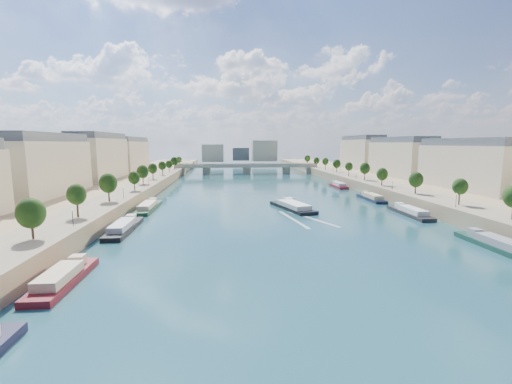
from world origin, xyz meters
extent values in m
plane|color=#0D363B|center=(0.00, 100.00, 0.00)|extent=(700.00, 700.00, 0.00)
cube|color=#9E8460|center=(-72.00, 100.00, 2.50)|extent=(44.00, 520.00, 5.00)
cube|color=#9E8460|center=(72.00, 100.00, 2.50)|extent=(44.00, 520.00, 5.00)
cube|color=gray|center=(-57.00, 100.00, 5.05)|extent=(14.00, 520.00, 0.10)
cube|color=gray|center=(57.00, 100.00, 5.05)|extent=(14.00, 520.00, 0.10)
cylinder|color=#382B1E|center=(-55.00, 18.00, 6.91)|extent=(0.50, 0.50, 3.82)
ellipsoid|color=black|center=(-55.00, 18.00, 10.50)|extent=(4.80, 4.80, 5.52)
cylinder|color=#382B1E|center=(-55.00, 42.00, 6.91)|extent=(0.50, 0.50, 3.82)
ellipsoid|color=black|center=(-55.00, 42.00, 10.50)|extent=(4.80, 4.80, 5.52)
cylinder|color=#382B1E|center=(-55.00, 66.00, 6.91)|extent=(0.50, 0.50, 3.82)
ellipsoid|color=black|center=(-55.00, 66.00, 10.50)|extent=(4.80, 4.80, 5.52)
cylinder|color=#382B1E|center=(-55.00, 90.00, 6.91)|extent=(0.50, 0.50, 3.82)
ellipsoid|color=black|center=(-55.00, 90.00, 10.50)|extent=(4.80, 4.80, 5.52)
cylinder|color=#382B1E|center=(-55.00, 114.00, 6.91)|extent=(0.50, 0.50, 3.82)
ellipsoid|color=black|center=(-55.00, 114.00, 10.50)|extent=(4.80, 4.80, 5.52)
cylinder|color=#382B1E|center=(-55.00, 138.00, 6.91)|extent=(0.50, 0.50, 3.82)
ellipsoid|color=black|center=(-55.00, 138.00, 10.50)|extent=(4.80, 4.80, 5.52)
cylinder|color=#382B1E|center=(-55.00, 162.00, 6.91)|extent=(0.50, 0.50, 3.82)
ellipsoid|color=black|center=(-55.00, 162.00, 10.50)|extent=(4.80, 4.80, 5.52)
cylinder|color=#382B1E|center=(-55.00, 186.00, 6.91)|extent=(0.50, 0.50, 3.82)
ellipsoid|color=black|center=(-55.00, 186.00, 10.50)|extent=(4.80, 4.80, 5.52)
cylinder|color=#382B1E|center=(-55.00, 210.00, 6.91)|extent=(0.50, 0.50, 3.82)
ellipsoid|color=black|center=(-55.00, 210.00, 10.50)|extent=(4.80, 4.80, 5.52)
cylinder|color=#382B1E|center=(-55.00, 234.00, 6.91)|extent=(0.50, 0.50, 3.82)
ellipsoid|color=black|center=(-55.00, 234.00, 10.50)|extent=(4.80, 4.80, 5.52)
cylinder|color=#382B1E|center=(55.00, 50.00, 6.91)|extent=(0.50, 0.50, 3.82)
ellipsoid|color=black|center=(55.00, 50.00, 10.50)|extent=(4.80, 4.80, 5.52)
cylinder|color=#382B1E|center=(55.00, 74.00, 6.91)|extent=(0.50, 0.50, 3.82)
ellipsoid|color=black|center=(55.00, 74.00, 10.50)|extent=(4.80, 4.80, 5.52)
cylinder|color=#382B1E|center=(55.00, 98.00, 6.91)|extent=(0.50, 0.50, 3.82)
ellipsoid|color=black|center=(55.00, 98.00, 10.50)|extent=(4.80, 4.80, 5.52)
cylinder|color=#382B1E|center=(55.00, 122.00, 6.91)|extent=(0.50, 0.50, 3.82)
ellipsoid|color=black|center=(55.00, 122.00, 10.50)|extent=(4.80, 4.80, 5.52)
cylinder|color=#382B1E|center=(55.00, 146.00, 6.91)|extent=(0.50, 0.50, 3.82)
ellipsoid|color=black|center=(55.00, 146.00, 10.50)|extent=(4.80, 4.80, 5.52)
cylinder|color=#382B1E|center=(55.00, 170.00, 6.91)|extent=(0.50, 0.50, 3.82)
ellipsoid|color=black|center=(55.00, 170.00, 10.50)|extent=(4.80, 4.80, 5.52)
cylinder|color=#382B1E|center=(55.00, 194.00, 6.91)|extent=(0.50, 0.50, 3.82)
ellipsoid|color=black|center=(55.00, 194.00, 10.50)|extent=(4.80, 4.80, 5.52)
cylinder|color=#382B1E|center=(55.00, 218.00, 6.91)|extent=(0.50, 0.50, 3.82)
ellipsoid|color=black|center=(55.00, 218.00, 10.50)|extent=(4.80, 4.80, 5.52)
cylinder|color=#382B1E|center=(55.00, 242.00, 6.91)|extent=(0.50, 0.50, 3.82)
ellipsoid|color=black|center=(55.00, 242.00, 10.50)|extent=(4.80, 4.80, 5.52)
cylinder|color=black|center=(-52.50, 30.00, 7.00)|extent=(0.14, 0.14, 4.00)
sphere|color=#FFE5B2|center=(-52.50, 30.00, 9.10)|extent=(0.36, 0.36, 0.36)
cylinder|color=black|center=(-52.50, 70.00, 7.00)|extent=(0.14, 0.14, 4.00)
sphere|color=#FFE5B2|center=(-52.50, 70.00, 9.10)|extent=(0.36, 0.36, 0.36)
cylinder|color=black|center=(-52.50, 110.00, 7.00)|extent=(0.14, 0.14, 4.00)
sphere|color=#FFE5B2|center=(-52.50, 110.00, 9.10)|extent=(0.36, 0.36, 0.36)
cylinder|color=black|center=(-52.50, 150.00, 7.00)|extent=(0.14, 0.14, 4.00)
sphere|color=#FFE5B2|center=(-52.50, 150.00, 9.10)|extent=(0.36, 0.36, 0.36)
cylinder|color=black|center=(-52.50, 190.00, 7.00)|extent=(0.14, 0.14, 4.00)
sphere|color=#FFE5B2|center=(-52.50, 190.00, 9.10)|extent=(0.36, 0.36, 0.36)
cylinder|color=black|center=(52.50, 45.00, 7.00)|extent=(0.14, 0.14, 4.00)
sphere|color=#FFE5B2|center=(52.50, 45.00, 9.10)|extent=(0.36, 0.36, 0.36)
cylinder|color=black|center=(52.50, 85.00, 7.00)|extent=(0.14, 0.14, 4.00)
sphere|color=#FFE5B2|center=(52.50, 85.00, 9.10)|extent=(0.36, 0.36, 0.36)
cylinder|color=black|center=(52.50, 125.00, 7.00)|extent=(0.14, 0.14, 4.00)
sphere|color=#FFE5B2|center=(52.50, 125.00, 9.10)|extent=(0.36, 0.36, 0.36)
cylinder|color=black|center=(52.50, 165.00, 7.00)|extent=(0.14, 0.14, 4.00)
sphere|color=#FFE5B2|center=(52.50, 165.00, 9.10)|extent=(0.36, 0.36, 0.36)
cylinder|color=black|center=(52.50, 205.00, 7.00)|extent=(0.14, 0.14, 4.00)
sphere|color=#FFE5B2|center=(52.50, 205.00, 9.10)|extent=(0.36, 0.36, 0.36)
cube|color=beige|center=(-85.00, 83.00, 15.00)|extent=(16.00, 52.00, 20.00)
cube|color=#474C54|center=(-85.00, 83.00, 26.60)|extent=(14.72, 50.44, 3.20)
cube|color=beige|center=(-85.00, 141.00, 15.00)|extent=(16.00, 52.00, 20.00)
cube|color=#474C54|center=(-85.00, 141.00, 26.60)|extent=(14.72, 50.44, 3.20)
cube|color=beige|center=(-85.00, 199.00, 15.00)|extent=(16.00, 52.00, 20.00)
cube|color=#474C54|center=(-85.00, 199.00, 26.60)|extent=(14.72, 50.44, 3.20)
cube|color=beige|center=(85.00, 83.00, 15.00)|extent=(16.00, 52.00, 20.00)
cube|color=#474C54|center=(85.00, 83.00, 26.60)|extent=(14.72, 50.44, 3.20)
cube|color=beige|center=(85.00, 141.00, 15.00)|extent=(16.00, 52.00, 20.00)
cube|color=#474C54|center=(85.00, 141.00, 26.60)|extent=(14.72, 50.44, 3.20)
cube|color=beige|center=(85.00, 199.00, 15.00)|extent=(16.00, 52.00, 20.00)
cube|color=#474C54|center=(85.00, 199.00, 26.60)|extent=(14.72, 50.44, 3.20)
cube|color=beige|center=(-30.00, 310.00, 14.00)|extent=(22.00, 18.00, 18.00)
cube|color=beige|center=(25.00, 320.00, 16.00)|extent=(26.00, 20.00, 22.00)
cube|color=#474C54|center=(0.00, 335.00, 12.00)|extent=(18.00, 16.00, 14.00)
cube|color=#C1B79E|center=(0.00, 222.20, 6.20)|extent=(112.00, 11.00, 2.20)
cube|color=#C1B79E|center=(0.00, 217.20, 7.70)|extent=(112.00, 0.80, 0.90)
cube|color=#C1B79E|center=(0.00, 227.20, 7.70)|extent=(112.00, 0.80, 0.90)
cylinder|color=#C1B79E|center=(-32.00, 222.20, 2.50)|extent=(6.40, 6.40, 5.00)
cylinder|color=#C1B79E|center=(0.00, 222.20, 2.50)|extent=(6.40, 6.40, 5.00)
cylinder|color=#C1B79E|center=(32.00, 222.20, 2.50)|extent=(6.40, 6.40, 5.00)
cube|color=#C1B79E|center=(-52.00, 222.20, 2.50)|extent=(6.00, 12.00, 5.00)
cube|color=#C1B79E|center=(52.00, 222.20, 2.50)|extent=(6.00, 12.00, 5.00)
cube|color=black|center=(7.68, 72.13, 0.29)|extent=(14.01, 25.96, 1.78)
cube|color=white|center=(7.68, 70.13, 1.99)|extent=(10.26, 17.22, 1.60)
cube|color=white|center=(7.68, 79.62, 2.08)|extent=(4.28, 3.89, 1.80)
cube|color=silver|center=(4.48, 55.13, 0.02)|extent=(5.56, 25.83, 0.04)
cube|color=silver|center=(10.88, 55.13, 0.02)|extent=(11.55, 24.29, 0.04)
cube|color=maroon|center=(-45.50, 8.74, 0.30)|extent=(5.00, 19.72, 1.80)
cube|color=beige|center=(-45.50, 7.17, 2.00)|extent=(4.10, 10.85, 1.60)
cube|color=beige|center=(-45.50, 14.66, 2.10)|extent=(2.50, 2.37, 1.80)
cube|color=black|center=(-45.50, 45.16, 0.30)|extent=(5.00, 24.36, 1.80)
cube|color=silver|center=(-45.50, 43.21, 2.00)|extent=(4.10, 13.40, 1.60)
cube|color=silver|center=(-45.50, 52.47, 2.10)|extent=(2.50, 2.92, 1.80)
cube|color=#1A4226|center=(-45.50, 76.08, 0.30)|extent=(5.00, 25.96, 1.80)
cube|color=beige|center=(-45.50, 74.00, 2.00)|extent=(4.10, 14.28, 1.60)
cube|color=beige|center=(-45.50, 83.87, 2.10)|extent=(2.50, 3.11, 1.80)
cube|color=#173B32|center=(45.50, 20.71, 0.30)|extent=(5.00, 21.84, 1.80)
cube|color=gray|center=(45.50, 18.96, 2.00)|extent=(4.10, 12.01, 1.60)
cube|color=gray|center=(45.50, 27.26, 2.10)|extent=(2.50, 2.62, 1.80)
cube|color=#252427|center=(45.50, 58.14, 0.30)|extent=(5.00, 23.18, 1.80)
cube|color=white|center=(45.50, 56.29, 2.00)|extent=(4.10, 12.75, 1.60)
cube|color=white|center=(45.50, 65.10, 2.10)|extent=(2.50, 2.78, 1.80)
cube|color=#161D32|center=(45.50, 89.30, 0.30)|extent=(5.00, 21.27, 1.80)
cube|color=beige|center=(45.50, 87.60, 2.00)|extent=(4.10, 11.70, 1.60)
cube|color=beige|center=(45.50, 95.69, 2.10)|extent=(2.50, 2.55, 1.80)
cube|color=maroon|center=(45.50, 132.55, 0.30)|extent=(5.00, 19.93, 1.80)
cube|color=silver|center=(45.50, 130.96, 2.00)|extent=(4.10, 10.96, 1.60)
cube|color=silver|center=(45.50, 138.53, 2.10)|extent=(2.50, 2.39, 1.80)
camera|label=1|loc=(-16.86, -51.23, 24.34)|focal=24.00mm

